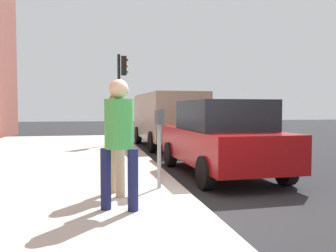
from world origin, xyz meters
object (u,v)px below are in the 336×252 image
object	(u,v)px
pedestrian_at_meter	(117,136)
parked_van_far	(167,116)
parked_sedan_near	(221,137)
parking_meter	(159,132)
traffic_signal	(121,84)
pedestrian_bystander	(119,133)

from	to	relation	value
pedestrian_at_meter	parked_van_far	xyz separation A→B (m)	(8.39, -2.58, 0.13)
pedestrian_at_meter	parked_sedan_near	xyz separation A→B (m)	(2.05, -2.58, -0.23)
pedestrian_at_meter	parking_meter	bearing A→B (deg)	10.93
parking_meter	parked_sedan_near	distance (m)	2.50
pedestrian_at_meter	traffic_signal	xyz separation A→B (m)	(8.50, -0.73, 1.45)
pedestrian_at_meter	traffic_signal	world-z (taller)	traffic_signal
pedestrian_at_meter	pedestrian_bystander	size ratio (longest dim) A/B	0.92
parking_meter	parked_sedan_near	world-z (taller)	parked_sedan_near
parking_meter	pedestrian_bystander	bearing A→B (deg)	147.70
pedestrian_at_meter	pedestrian_bystander	bearing A→B (deg)	-104.55
pedestrian_bystander	parked_van_far	world-z (taller)	parked_van_far
pedestrian_bystander	parked_sedan_near	distance (m)	3.97
parked_sedan_near	traffic_signal	xyz separation A→B (m)	(6.44, 1.85, 1.68)
parked_sedan_near	parked_van_far	world-z (taller)	parked_van_far
pedestrian_at_meter	parked_sedan_near	distance (m)	3.31
parking_meter	pedestrian_at_meter	size ratio (longest dim) A/B	0.84
pedestrian_at_meter	traffic_signal	bearing A→B (deg)	72.09
parking_meter	parked_van_far	size ratio (longest dim) A/B	0.27
pedestrian_at_meter	pedestrian_bystander	distance (m)	0.93
parking_meter	pedestrian_bystander	world-z (taller)	pedestrian_bystander
parking_meter	traffic_signal	world-z (taller)	traffic_signal
pedestrian_bystander	parked_sedan_near	xyz separation A→B (m)	(2.98, -2.61, -0.35)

